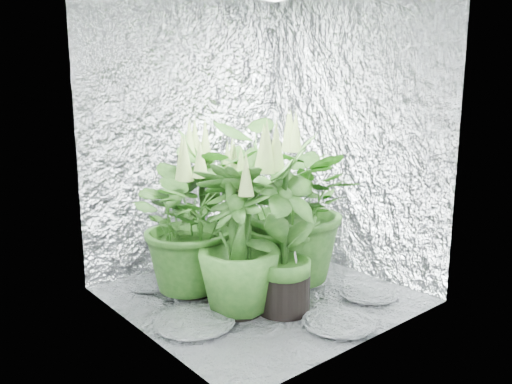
{
  "coord_description": "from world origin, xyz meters",
  "views": [
    {
      "loc": [
        -1.9,
        -2.24,
        1.24
      ],
      "look_at": [
        -0.03,
        0.0,
        0.66
      ],
      "focal_mm": 35.0,
      "sensor_mm": 36.0,
      "label": 1
    }
  ],
  "objects": [
    {
      "name": "ground",
      "position": [
        0.0,
        0.0,
        0.0
      ],
      "size": [
        1.6,
        1.6,
        0.0
      ],
      "primitive_type": "plane",
      "color": "silver",
      "rests_on": "ground"
    },
    {
      "name": "walls",
      "position": [
        0.0,
        0.0,
        1.0
      ],
      "size": [
        1.62,
        1.62,
        2.0
      ],
      "color": "silver",
      "rests_on": "ground"
    },
    {
      "name": "plant_a",
      "position": [
        -0.3,
        0.31,
        0.47
      ],
      "size": [
        0.85,
        0.85,
        1.0
      ],
      "rotation": [
        0.0,
        0.0,
        6.23
      ],
      "color": "black",
      "rests_on": "ground"
    },
    {
      "name": "plant_b",
      "position": [
        -0.05,
        0.57,
        0.49
      ],
      "size": [
        0.71,
        0.71,
        1.06
      ],
      "rotation": [
        0.0,
        0.0,
        0.58
      ],
      "color": "black",
      "rests_on": "ground"
    },
    {
      "name": "plant_c",
      "position": [
        0.16,
        0.45,
        0.43
      ],
      "size": [
        0.56,
        0.56,
        0.93
      ],
      "rotation": [
        0.0,
        0.0,
        1.32
      ],
      "color": "black",
      "rests_on": "ground"
    },
    {
      "name": "plant_d",
      "position": [
        -0.26,
        -0.12,
        0.43
      ],
      "size": [
        0.67,
        0.67,
        0.94
      ],
      "rotation": [
        0.0,
        0.0,
        2.23
      ],
      "color": "black",
      "rests_on": "ground"
    },
    {
      "name": "plant_e",
      "position": [
        0.24,
        -0.01,
        0.54
      ],
      "size": [
        1.04,
        1.04,
        1.14
      ],
      "rotation": [
        0.0,
        0.0,
        3.03
      ],
      "color": "black",
      "rests_on": "ground"
    },
    {
      "name": "plant_f",
      "position": [
        -0.05,
        -0.26,
        0.5
      ],
      "size": [
        0.73,
        0.73,
        1.1
      ],
      "rotation": [
        0.0,
        0.0,
        3.76
      ],
      "color": "black",
      "rests_on": "ground"
    },
    {
      "name": "circulation_fan",
      "position": [
        0.62,
        0.48,
        0.14
      ],
      "size": [
        0.17,
        0.28,
        0.33
      ],
      "rotation": [
        0.0,
        0.0,
        -0.33
      ],
      "color": "black",
      "rests_on": "ground"
    },
    {
      "name": "plant_label",
      "position": [
        0.02,
        -0.3,
        0.3
      ],
      "size": [
        0.06,
        0.06,
        0.09
      ],
      "primitive_type": "cube",
      "rotation": [
        -0.21,
        0.0,
        0.75
      ],
      "color": "white",
      "rests_on": "plant_f"
    }
  ]
}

